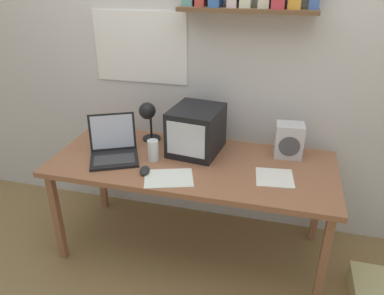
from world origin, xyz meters
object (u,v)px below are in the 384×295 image
at_px(laptop, 113,147).
at_px(loose_paper_near_laptop, 169,178).
at_px(desk_lamp, 148,115).
at_px(computer_mouse, 145,170).
at_px(juice_glass, 153,151).
at_px(corner_desk, 192,169).
at_px(crt_monitor, 196,130).
at_px(space_heater, 289,140).
at_px(loose_paper_near_monitor, 275,177).

distance_m(laptop, loose_paper_near_laptop, 0.47).
relative_size(desk_lamp, computer_mouse, 2.59).
bearing_deg(loose_paper_near_laptop, computer_mouse, 170.15).
bearing_deg(juice_glass, desk_lamp, 116.03).
bearing_deg(desk_lamp, laptop, -125.78).
height_order(corner_desk, loose_paper_near_laptop, loose_paper_near_laptop).
bearing_deg(corner_desk, crt_monitor, 94.21).
height_order(corner_desk, computer_mouse, computer_mouse).
distance_m(corner_desk, loose_paper_near_laptop, 0.26).
relative_size(space_heater, loose_paper_near_monitor, 0.94).
distance_m(crt_monitor, loose_paper_near_laptop, 0.42).
height_order(corner_desk, space_heater, space_heater).
distance_m(desk_lamp, loose_paper_near_laptop, 0.55).
bearing_deg(loose_paper_near_monitor, laptop, 179.06).
bearing_deg(juice_glass, computer_mouse, -88.82).
bearing_deg(laptop, loose_paper_near_monitor, -26.60).
relative_size(corner_desk, laptop, 4.52).
relative_size(corner_desk, crt_monitor, 4.56).
xyz_separation_m(corner_desk, juice_glass, (-0.25, -0.04, 0.12)).
bearing_deg(loose_paper_near_laptop, desk_lamp, 122.99).
bearing_deg(corner_desk, space_heater, 21.54).
bearing_deg(space_heater, crt_monitor, -177.08).
relative_size(desk_lamp, space_heater, 1.33).
relative_size(corner_desk, loose_paper_near_laptop, 5.36).
bearing_deg(juice_glass, corner_desk, 9.93).
bearing_deg(computer_mouse, laptop, 150.79).
height_order(desk_lamp, space_heater, desk_lamp).
relative_size(loose_paper_near_laptop, loose_paper_near_monitor, 1.40).
bearing_deg(loose_paper_near_monitor, desk_lamp, 163.18).
height_order(space_heater, loose_paper_near_laptop, space_heater).
relative_size(laptop, loose_paper_near_monitor, 1.65).
bearing_deg(corner_desk, desk_lamp, 151.70).
relative_size(corner_desk, desk_lamp, 5.98).
relative_size(desk_lamp, loose_paper_near_laptop, 0.90).
height_order(crt_monitor, computer_mouse, crt_monitor).
distance_m(corner_desk, desk_lamp, 0.49).
distance_m(computer_mouse, loose_paper_near_laptop, 0.16).
bearing_deg(computer_mouse, crt_monitor, 57.53).
xyz_separation_m(crt_monitor, loose_paper_near_monitor, (0.54, -0.23, -0.15)).
height_order(corner_desk, laptop, laptop).
distance_m(desk_lamp, space_heater, 0.96).
height_order(desk_lamp, computer_mouse, desk_lamp).
distance_m(corner_desk, space_heater, 0.65).
distance_m(crt_monitor, juice_glass, 0.32).
height_order(desk_lamp, juice_glass, desk_lamp).
distance_m(crt_monitor, desk_lamp, 0.36).
height_order(crt_monitor, loose_paper_near_monitor, crt_monitor).
bearing_deg(loose_paper_near_laptop, space_heater, 35.01).
xyz_separation_m(crt_monitor, space_heater, (0.60, 0.08, -0.04)).
bearing_deg(loose_paper_near_monitor, crt_monitor, 157.07).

